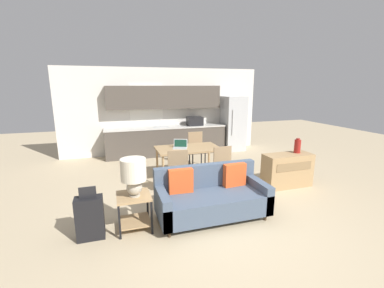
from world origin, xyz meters
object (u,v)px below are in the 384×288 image
dining_chair_near_left (177,169)px  dining_chair_far_right (196,148)px  refrigerator (233,123)px  table_lamp (134,174)px  side_table (134,206)px  couch (211,197)px  dining_chair_near_right (220,164)px  vase (297,146)px  suitcase (90,218)px  laptop (180,146)px  credenza (287,170)px  dining_table (188,150)px

dining_chair_near_left → dining_chair_far_right: 1.86m
refrigerator → dining_chair_near_left: size_ratio=1.94×
table_lamp → dining_chair_near_left: bearing=50.5°
side_table → dining_chair_near_left: (0.95, 1.11, 0.15)m
couch → table_lamp: (-1.24, -0.05, 0.56)m
dining_chair_near_left → dining_chair_near_right: bearing=-175.1°
vase → suitcase: bearing=-168.3°
couch → laptop: size_ratio=4.62×
refrigerator → table_lamp: refrigerator is taller
refrigerator → dining_chair_near_right: (-1.76, -2.94, -0.39)m
vase → couch: bearing=-161.3°
vase → dining_chair_far_right: size_ratio=0.34×
credenza → vase: bearing=10.4°
couch → vase: (2.33, 0.79, 0.53)m
couch → dining_chair_near_right: dining_chair_near_right is taller
side_table → laptop: (1.25, 1.94, 0.41)m
side_table → laptop: bearing=57.2°
couch → laptop: bearing=90.3°
dining_chair_near_left → dining_chair_far_right: same height
table_lamp → laptop: size_ratio=1.47×
credenza → couch: bearing=-160.4°
vase → dining_chair_near_left: bearing=173.4°
refrigerator → vase: bearing=-91.4°
dining_table → table_lamp: size_ratio=2.56×
side_table → dining_chair_far_right: dining_chair_far_right is taller
refrigerator → dining_chair_near_left: bearing=-132.4°
dining_table → table_lamp: 2.41m
laptop → credenza: bearing=-7.7°
vase → refrigerator: bearing=88.6°
dining_table → laptop: size_ratio=3.76×
vase → laptop: size_ratio=0.82×
dining_chair_near_right → laptop: size_ratio=2.37×
suitcase → couch: bearing=2.6°
dining_table → refrigerator: bearing=44.2°
refrigerator → dining_chair_far_right: 2.27m
dining_chair_near_left → dining_chair_near_right: (0.95, 0.03, 0.00)m
dining_table → credenza: size_ratio=1.39×
side_table → credenza: 3.42m
side_table → vase: 3.71m
credenza → laptop: 2.44m
side_table → dining_chair_far_right: (1.90, 2.71, 0.15)m
refrigerator → vase: (-0.08, -3.28, -0.03)m
dining_table → table_lamp: table_lamp is taller
suitcase → laptop: bearing=47.0°
dining_chair_near_left → laptop: bearing=-106.5°
dining_table → dining_chair_near_left: size_ratio=1.59×
couch → suitcase: 1.89m
dining_chair_near_right → couch: bearing=57.5°
couch → dining_chair_far_right: bearing=76.5°
laptop → suitcase: laptop is taller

